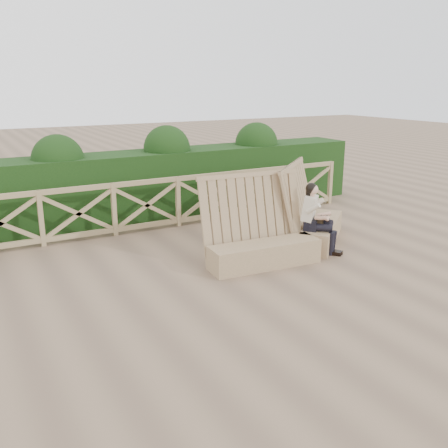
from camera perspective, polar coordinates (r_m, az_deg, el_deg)
ground at (r=7.80m, az=0.60°, el=-7.22°), size 60.00×60.00×0.00m
bench at (r=9.30m, az=7.72°, el=-0.91°), size 3.62×1.91×1.55m
woman at (r=9.31m, az=10.42°, el=0.97°), size 0.68×0.78×1.30m
guardrail at (r=10.65m, az=-8.81°, el=2.14°), size 10.10×0.09×1.10m
hedge at (r=11.71m, az=-10.94°, el=4.29°), size 12.00×1.20×1.50m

